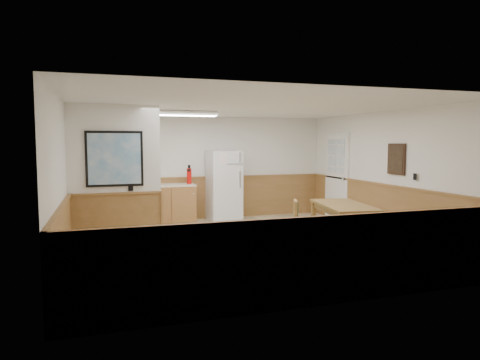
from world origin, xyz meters
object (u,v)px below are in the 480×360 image
object	(u,v)px
refrigerator	(224,185)
dining_bench	(390,222)
dining_table	(344,210)
dining_chair	(300,220)
soap_bottle	(110,182)
fire_extinguisher	(189,176)

from	to	relation	value
refrigerator	dining_bench	xyz separation A→B (m)	(2.46, -3.05, -0.50)
refrigerator	dining_table	world-z (taller)	refrigerator
refrigerator	dining_chair	xyz separation A→B (m)	(0.56, -3.06, -0.34)
dining_table	soap_bottle	xyz separation A→B (m)	(-4.03, 3.15, 0.34)
dining_bench	fire_extinguisher	bearing A→B (deg)	140.74
dining_table	fire_extinguisher	size ratio (longest dim) A/B	3.81
refrigerator	soap_bottle	distance (m)	2.63
dining_table	soap_bottle	distance (m)	5.12
refrigerator	fire_extinguisher	bearing A→B (deg)	176.75
dining_table	fire_extinguisher	world-z (taller)	fire_extinguisher
fire_extinguisher	soap_bottle	bearing A→B (deg)	167.44
dining_table	fire_extinguisher	xyz separation A→B (m)	(-2.24, 3.13, 0.44)
dining_chair	soap_bottle	world-z (taller)	soap_bottle
refrigerator	dining_table	bearing A→B (deg)	-68.74
refrigerator	soap_bottle	world-z (taller)	refrigerator
dining_table	dining_bench	xyz separation A→B (m)	(1.06, 0.08, -0.31)
soap_bottle	refrigerator	bearing A→B (deg)	-0.53
dining_bench	soap_bottle	distance (m)	5.98
refrigerator	dining_table	xyz separation A→B (m)	(1.40, -3.13, -0.18)
refrigerator	soap_bottle	size ratio (longest dim) A/B	8.58
soap_bottle	dining_bench	bearing A→B (deg)	-31.17
fire_extinguisher	soap_bottle	world-z (taller)	fire_extinguisher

